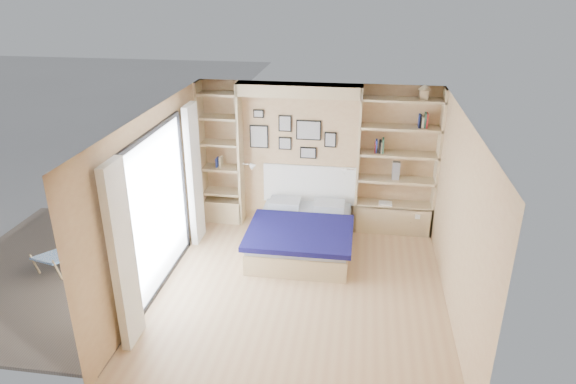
# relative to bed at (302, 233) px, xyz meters

# --- Properties ---
(ground) EXTENTS (4.50, 4.50, 0.00)m
(ground) POSITION_rel_bed_xyz_m (0.12, -1.24, -0.27)
(ground) COLOR tan
(ground) RESTS_ON ground
(room_shell) EXTENTS (4.50, 4.50, 4.50)m
(room_shell) POSITION_rel_bed_xyz_m (-0.26, 0.28, 0.81)
(room_shell) COLOR tan
(room_shell) RESTS_ON ground
(bed) EXTENTS (1.62, 2.00, 1.07)m
(bed) POSITION_rel_bed_xyz_m (0.00, 0.00, 0.00)
(bed) COLOR tan
(bed) RESTS_ON ground
(photo_gallery) EXTENTS (1.48, 0.02, 0.82)m
(photo_gallery) POSITION_rel_bed_xyz_m (-0.33, 0.98, 1.34)
(photo_gallery) COLOR black
(photo_gallery) RESTS_ON ground
(reading_lamps) EXTENTS (1.92, 0.12, 0.15)m
(reading_lamps) POSITION_rel_bed_xyz_m (-0.18, 0.76, 0.84)
(reading_lamps) COLOR silver
(reading_lamps) RESTS_ON ground
(shelf_decor) EXTENTS (3.48, 0.23, 2.03)m
(shelf_decor) POSITION_rel_bed_xyz_m (1.34, 0.83, 1.45)
(shelf_decor) COLOR #A51E1E
(shelf_decor) RESTS_ON ground
(deck) EXTENTS (3.20, 4.00, 0.05)m
(deck) POSITION_rel_bed_xyz_m (-3.48, -1.24, -0.27)
(deck) COLOR brown
(deck) RESTS_ON ground
(deck_chair) EXTENTS (0.64, 0.86, 0.78)m
(deck_chair) POSITION_rel_bed_xyz_m (-3.46, -1.10, 0.10)
(deck_chair) COLOR tan
(deck_chair) RESTS_ON ground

